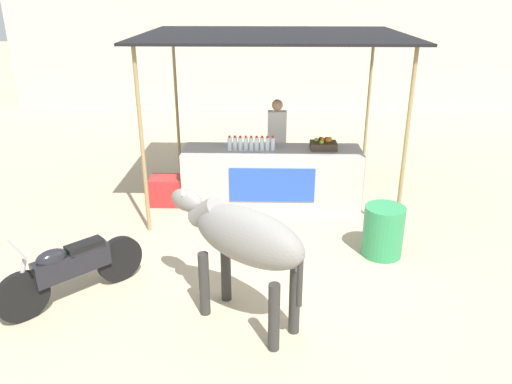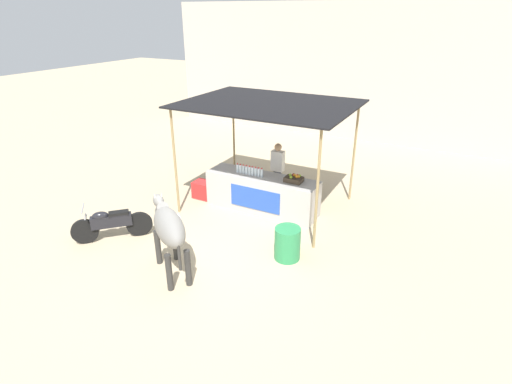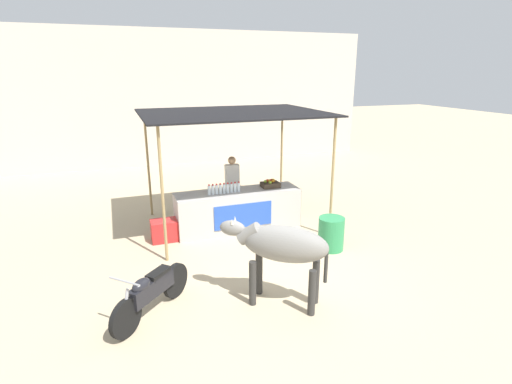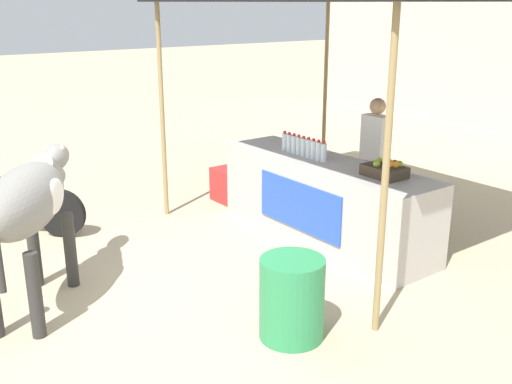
{
  "view_description": "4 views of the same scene",
  "coord_description": "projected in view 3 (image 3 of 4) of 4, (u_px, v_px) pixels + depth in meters",
  "views": [
    {
      "loc": [
        -0.07,
        -5.81,
        3.47
      ],
      "look_at": [
        -0.23,
        0.65,
        0.82
      ],
      "focal_mm": 35.0,
      "sensor_mm": 36.0,
      "label": 1
    },
    {
      "loc": [
        4.35,
        -6.33,
        4.86
      ],
      "look_at": [
        0.42,
        1.07,
        1.05
      ],
      "focal_mm": 28.0,
      "sensor_mm": 36.0,
      "label": 2
    },
    {
      "loc": [
        -2.71,
        -6.52,
        3.75
      ],
      "look_at": [
        0.22,
        1.52,
        1.11
      ],
      "focal_mm": 28.0,
      "sensor_mm": 36.0,
      "label": 3
    },
    {
      "loc": [
        4.99,
        -2.58,
        2.75
      ],
      "look_at": [
        0.08,
        1.11,
        0.8
      ],
      "focal_mm": 42.0,
      "sensor_mm": 36.0,
      "label": 4
    }
  ],
  "objects": [
    {
      "name": "ground_plane",
      "position": [
        272.0,
        268.0,
        7.85
      ],
      "size": [
        60.0,
        60.0,
        0.0
      ],
      "primitive_type": "plane",
      "color": "tan"
    },
    {
      "name": "building_wall_far",
      "position": [
        179.0,
        99.0,
        16.02
      ],
      "size": [
        16.0,
        0.5,
        5.25
      ],
      "primitive_type": "cube",
      "color": "beige",
      "rests_on": "ground"
    },
    {
      "name": "stall_counter",
      "position": [
        238.0,
        210.0,
        9.68
      ],
      "size": [
        3.0,
        0.82,
        0.96
      ],
      "color": "#B2ADA8",
      "rests_on": "ground"
    },
    {
      "name": "stall_awning",
      "position": [
        233.0,
        117.0,
        9.3
      ],
      "size": [
        4.2,
        3.2,
        2.8
      ],
      "color": "black",
      "rests_on": "ground"
    },
    {
      "name": "water_bottle_row",
      "position": [
        224.0,
        189.0,
        9.35
      ],
      "size": [
        0.79,
        0.07,
        0.25
      ],
      "color": "silver",
      "rests_on": "stall_counter"
    },
    {
      "name": "fruit_crate",
      "position": [
        270.0,
        184.0,
        9.85
      ],
      "size": [
        0.44,
        0.32,
        0.18
      ],
      "color": "#3F3326",
      "rests_on": "stall_counter"
    },
    {
      "name": "vendor_behind_counter",
      "position": [
        232.0,
        187.0,
        10.27
      ],
      "size": [
        0.34,
        0.22,
        1.65
      ],
      "color": "#383842",
      "rests_on": "ground"
    },
    {
      "name": "cooler_box",
      "position": [
        165.0,
        230.0,
        9.08
      ],
      "size": [
        0.6,
        0.44,
        0.48
      ],
      "primitive_type": "cube",
      "color": "red",
      "rests_on": "ground"
    },
    {
      "name": "water_barrel",
      "position": [
        331.0,
        234.0,
        8.6
      ],
      "size": [
        0.56,
        0.56,
        0.72
      ],
      "primitive_type": "cylinder",
      "color": "#2D8C51",
      "rests_on": "ground"
    },
    {
      "name": "cow",
      "position": [
        281.0,
        246.0,
        6.41
      ],
      "size": [
        1.67,
        1.39,
        1.44
      ],
      "color": "gray",
      "rests_on": "ground"
    },
    {
      "name": "motorcycle_parked",
      "position": [
        151.0,
        291.0,
        6.23
      ],
      "size": [
        1.33,
        1.33,
        0.9
      ],
      "color": "black",
      "rests_on": "ground"
    }
  ]
}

